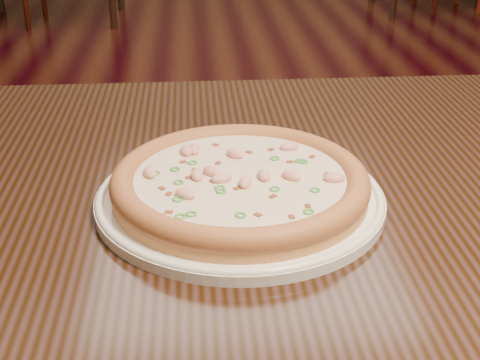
{
  "coord_description": "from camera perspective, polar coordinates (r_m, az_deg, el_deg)",
  "views": [
    {
      "loc": [
        -0.31,
        -1.4,
        1.11
      ],
      "look_at": [
        -0.26,
        -0.74,
        0.78
      ],
      "focal_mm": 50.0,
      "sensor_mm": 36.0,
      "label": 1
    }
  ],
  "objects": [
    {
      "name": "pizza",
      "position": [
        0.75,
        -0.01,
        -0.2
      ],
      "size": [
        0.29,
        0.29,
        0.03
      ],
      "color": "#D28149",
      "rests_on": "plate"
    },
    {
      "name": "hero_table",
      "position": [
        0.87,
        7.71,
        -5.89
      ],
      "size": [
        1.2,
        0.8,
        0.75
      ],
      "color": "black",
      "rests_on": "ground"
    },
    {
      "name": "ground",
      "position": [
        1.82,
        6.7,
        -11.47
      ],
      "size": [
        9.0,
        9.0,
        0.0
      ],
      "primitive_type": "plane",
      "color": "black"
    },
    {
      "name": "plate",
      "position": [
        0.76,
        -0.0,
        -1.44
      ],
      "size": [
        0.33,
        0.33,
        0.02
      ],
      "color": "white",
      "rests_on": "hero_table"
    }
  ]
}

